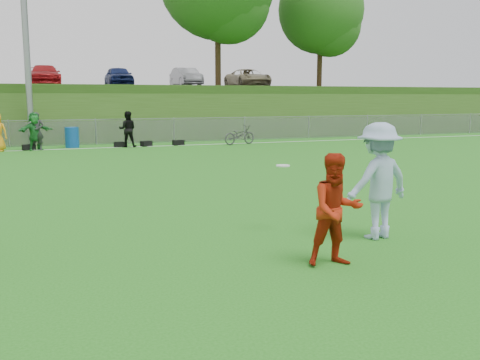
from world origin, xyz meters
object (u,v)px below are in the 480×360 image
player_blue (378,181)px  frisbee (283,166)px  recycling_bin (72,137)px  player_red_center (336,210)px  bicycle (239,135)px

player_blue → frisbee: 1.63m
recycling_bin → player_red_center: bearing=-83.7°
frisbee → recycling_bin: (-2.37, 17.96, -0.69)m
player_blue → bicycle: (4.30, 17.63, -0.49)m
player_red_center → bicycle: bearing=80.6°
frisbee → recycling_bin: 18.13m
player_blue → bicycle: 18.16m
player_red_center → player_blue: size_ratio=0.82×
player_red_center → player_blue: player_blue is taller
player_blue → recycling_bin: bearing=-88.0°
recycling_bin → bicycle: recycling_bin is taller
recycling_bin → bicycle: bearing=-9.4°
player_red_center → recycling_bin: (-2.22, 19.99, -0.32)m
player_blue → bicycle: bearing=-112.6°
player_red_center → bicycle: size_ratio=0.88×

